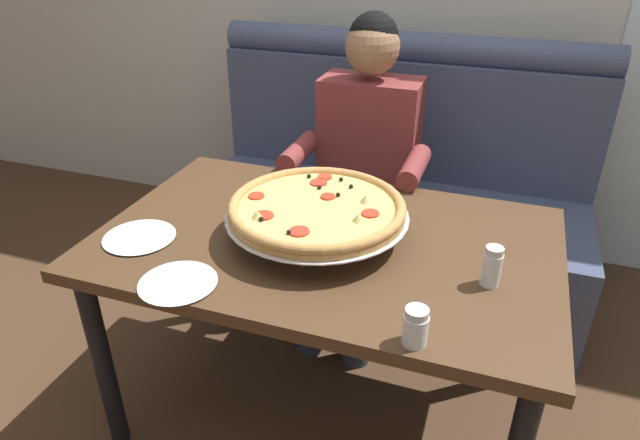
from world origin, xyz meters
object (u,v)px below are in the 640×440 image
object	(u,v)px
plate_near_right	(178,281)
diner_main	(362,162)
plate_near_left	(139,235)
shaker_pepper_flakes	(415,329)
booth_bench	(388,204)
shaker_parmesan	(491,269)
pizza	(317,208)
dining_table	(326,260)

from	to	relation	value
plate_near_right	diner_main	bearing A→B (deg)	77.06
diner_main	plate_near_left	distance (m)	0.96
shaker_pepper_flakes	booth_bench	bearing A→B (deg)	104.97
shaker_parmesan	plate_near_left	distance (m)	1.03
booth_bench	shaker_pepper_flakes	distance (m)	1.38
plate_near_left	plate_near_right	distance (m)	0.29
pizza	plate_near_left	distance (m)	0.55
pizza	plate_near_left	size ratio (longest dim) A/B	2.52
dining_table	diner_main	world-z (taller)	diner_main
diner_main	shaker_pepper_flakes	distance (m)	1.10
plate_near_left	pizza	bearing A→B (deg)	21.41
dining_table	pizza	size ratio (longest dim) A/B	2.50
shaker_pepper_flakes	plate_near_right	bearing A→B (deg)	178.19
booth_bench	dining_table	distance (m)	0.94
dining_table	pizza	world-z (taller)	pizza
dining_table	diner_main	bearing A→B (deg)	95.66
dining_table	shaker_pepper_flakes	distance (m)	0.53
booth_bench	plate_near_right	distance (m)	1.34
shaker_parmesan	dining_table	bearing A→B (deg)	169.65
booth_bench	diner_main	distance (m)	0.41
shaker_parmesan	pizza	bearing A→B (deg)	169.93
dining_table	pizza	distance (m)	0.18
shaker_parmesan	booth_bench	bearing A→B (deg)	116.19
pizza	dining_table	bearing A→B (deg)	-5.36
shaker_pepper_flakes	plate_near_left	xyz separation A→B (m)	(-0.88, 0.19, -0.03)
booth_bench	plate_near_left	xyz separation A→B (m)	(-0.53, -1.10, 0.34)
shaker_pepper_flakes	plate_near_left	size ratio (longest dim) A/B	0.44
dining_table	shaker_pepper_flakes	xyz separation A→B (m)	(0.34, -0.38, 0.12)
booth_bench	plate_near_left	bearing A→B (deg)	-115.87
plate_near_left	shaker_pepper_flakes	bearing A→B (deg)	-12.15
booth_bench	plate_near_right	xyz separation A→B (m)	(-0.29, -1.27, 0.34)
shaker_parmesan	diner_main	bearing A→B (deg)	127.19
dining_table	shaker_pepper_flakes	world-z (taller)	shaker_pepper_flakes
pizza	shaker_pepper_flakes	distance (m)	0.54
booth_bench	plate_near_right	size ratio (longest dim) A/B	8.33
booth_bench	dining_table	xyz separation A→B (m)	(0.00, -0.90, 0.24)
booth_bench	pizza	bearing A→B (deg)	-91.86
plate_near_left	plate_near_right	bearing A→B (deg)	-35.15
plate_near_left	shaker_parmesan	bearing A→B (deg)	5.90
pizza	shaker_parmesan	xyz separation A→B (m)	(0.52, -0.09, -0.04)
dining_table	shaker_parmesan	size ratio (longest dim) A/B	12.04
dining_table	plate_near_right	xyz separation A→B (m)	(-0.29, -0.36, 0.09)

